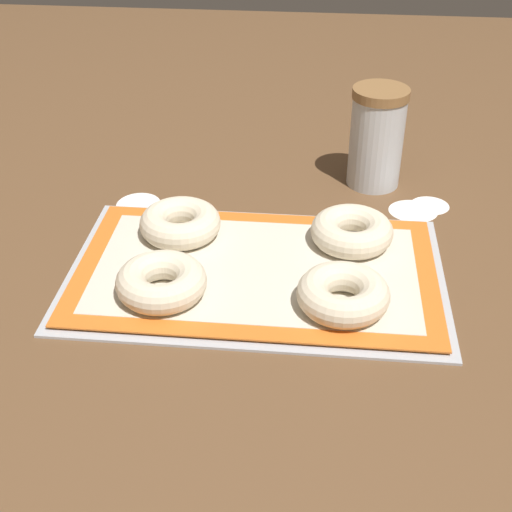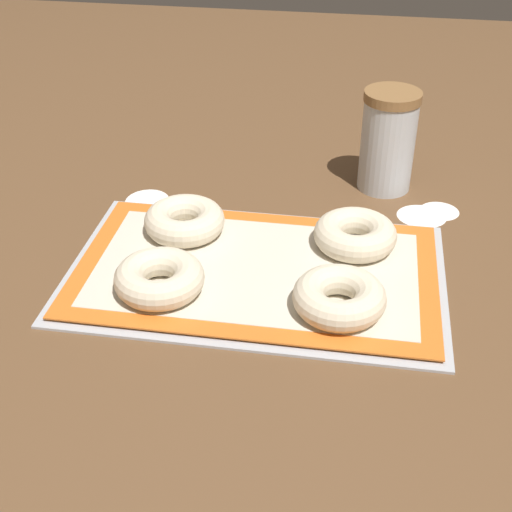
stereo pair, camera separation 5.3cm
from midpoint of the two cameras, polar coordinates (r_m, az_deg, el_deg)
ground_plane at (r=1.01m, az=0.36°, el=-2.02°), size 2.80×2.80×0.00m
baking_tray at (r=1.02m, az=1.47°, el=-1.34°), size 0.54×0.33×0.01m
baking_mat at (r=1.02m, az=1.48°, el=-1.09°), size 0.51×0.31×0.00m
bagel_front_left at (r=0.97m, az=-6.20°, el=-1.80°), size 0.12×0.12×0.04m
bagel_front_right at (r=0.94m, az=8.28°, el=-3.31°), size 0.12×0.12×0.04m
bagel_back_left at (r=1.09m, az=-4.37°, el=2.83°), size 0.12×0.12×0.04m
bagel_back_right at (r=1.07m, az=9.34°, el=1.69°), size 0.12×0.12×0.04m
flour_canister at (r=1.24m, az=11.73°, el=9.01°), size 0.09×0.09×0.17m
flour_patch_near at (r=1.20m, az=14.35°, el=3.14°), size 0.08×0.07×0.00m
flour_patch_far at (r=1.22m, az=15.67°, el=3.51°), size 0.06×0.06×0.00m
flour_patch_side at (r=1.21m, az=-7.49°, el=4.45°), size 0.07×0.08×0.00m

